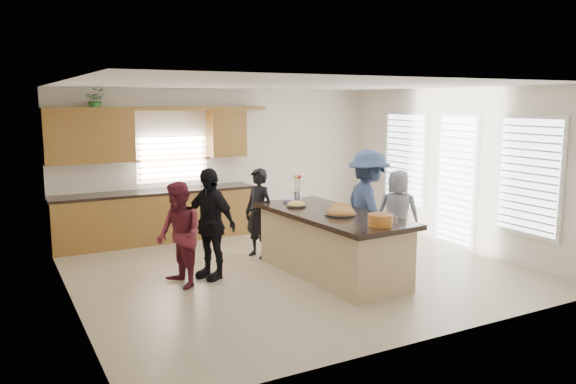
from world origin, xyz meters
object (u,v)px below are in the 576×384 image
island (331,245)px  woman_left_back (258,213)px  salad_bowl (380,219)px  woman_left_front (210,223)px  woman_right_front (398,214)px  woman_right_back (368,208)px  woman_left_mid (179,235)px

island → woman_left_back: size_ratio=1.86×
salad_bowl → woman_left_front: (-1.70, 1.79, -0.22)m
woman_left_front → island: bearing=41.1°
woman_left_front → woman_right_front: size_ratio=1.11×
salad_bowl → woman_left_back: 2.55m
woman_right_back → woman_right_front: size_ratio=1.25×
island → woman_left_back: bearing=107.3°
woman_left_back → woman_right_front: 2.30m
island → woman_right_front: size_ratio=1.89×
woman_right_front → salad_bowl: bearing=92.3°
salad_bowl → woman_right_back: 1.47m
woman_left_back → woman_right_front: (2.02, -1.09, -0.01)m
salad_bowl → woman_right_back: (0.74, 1.26, -0.13)m
island → woman_right_front: (1.50, 0.32, 0.28)m
woman_right_front → woman_left_front: bearing=40.8°
woman_right_front → woman_right_back: bearing=57.8°
woman_left_mid → island: bearing=67.5°
woman_left_front → woman_right_front: (3.13, -0.41, -0.08)m
salad_bowl → woman_right_front: (1.42, 1.38, -0.31)m
woman_left_mid → woman_left_back: bearing=109.9°
island → salad_bowl: salad_bowl is taller
island → salad_bowl: bearing=-89.2°
woman_left_back → woman_right_back: bearing=28.3°
woman_left_front → woman_right_back: 2.50m
woman_left_back → woman_left_mid: bearing=-81.8°
woman_left_front → woman_left_back: bearing=96.8°
woman_left_mid → woman_right_front: bearing=78.3°
island → woman_left_back: (-0.53, 1.41, 0.29)m
salad_bowl → woman_left_mid: bearing=144.0°
island → woman_left_front: 1.82m
woman_left_back → woman_left_front: 1.30m
woman_left_mid → woman_right_back: (2.95, -0.35, 0.17)m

